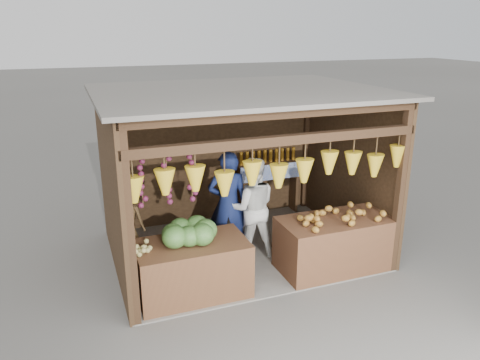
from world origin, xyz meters
name	(u,v)px	position (x,y,z in m)	size (l,w,h in m)	color
ground	(240,250)	(0.00, 0.00, 0.00)	(80.00, 80.00, 0.00)	#514F49
stall_structure	(239,155)	(-0.03, -0.04, 1.67)	(4.30, 3.30, 2.66)	slate
back_shelf	(268,173)	(1.05, 1.28, 0.87)	(1.25, 0.32, 1.32)	#382314
counter_left	(192,269)	(-1.10, -1.02, 0.39)	(1.51, 0.85, 0.78)	#4D2C19
counter_right	(335,244)	(1.14, -1.07, 0.41)	(1.73, 0.85, 0.82)	#482918
stool	(131,260)	(-1.80, -0.03, 0.16)	(0.34, 0.34, 0.32)	black
man_standing	(228,205)	(-0.24, -0.08, 0.88)	(0.64, 0.42, 1.75)	#131E4A
woman_standing	(252,207)	(0.12, -0.19, 0.82)	(0.80, 0.62, 1.64)	silver
vendor_seated	(128,220)	(-1.80, -0.03, 0.83)	(0.50, 0.32, 1.02)	brown
melon_pile	(188,231)	(-1.12, -0.98, 0.94)	(1.00, 0.50, 0.32)	#154E14
tanfruit_pile	(141,248)	(-1.77, -1.07, 0.85)	(0.34, 0.40, 0.13)	#9B8747
mango_pile	(339,213)	(1.14, -1.12, 0.93)	(1.40, 0.64, 0.22)	#C5401A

